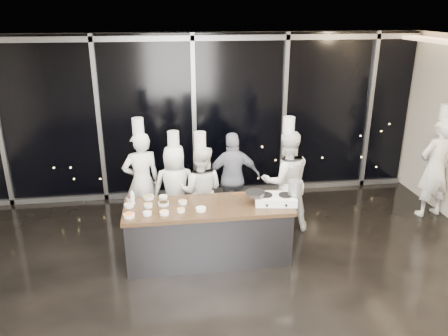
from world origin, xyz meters
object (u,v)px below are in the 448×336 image
Objects in this scene: guest at (233,178)px; chef_right at (286,181)px; demo_counter at (208,232)px; chef_left at (175,187)px; chef_center at (201,190)px; stove at (275,199)px; chef_far_left at (142,180)px; stock_pot at (295,187)px; frying_pan at (255,193)px; chef_side at (435,167)px.

chef_right reaches higher than guest.
chef_left is at bearing 113.26° from demo_counter.
chef_center is 1.44m from chef_right.
stove is at bearing 143.78° from chef_left.
chef_far_left is (-1.00, 1.16, 0.43)m from demo_counter.
stock_pot is 0.11× the size of chef_right.
stock_pot is 0.94m from chef_right.
demo_counter is 1.50× the size of guest.
demo_counter is 1.25× the size of chef_far_left.
chef_right reaches higher than demo_counter.
demo_counter is at bearing -173.37° from frying_pan.
frying_pan is 2.52× the size of stock_pot.
frying_pan is 0.30× the size of chef_center.
chef_right is at bearing 173.92° from chef_left.
guest is (0.57, 1.21, 0.37)m from demo_counter.
frying_pan reaches higher than stove.
guest is (1.01, 0.17, 0.05)m from chef_left.
frying_pan is 0.60m from stock_pot.
chef_left is 1.03m from guest.
chef_far_left reaches higher than chef_center.
chef_far_left is at bearing -4.29° from chef_center.
chef_center is (0.97, -0.33, -0.10)m from chef_far_left.
chef_right reaches higher than stock_pot.
chef_far_left reaches higher than stove.
stove is 1.37m from chef_center.
chef_far_left is 2.43m from chef_right.
stove is at bearing 5.90° from chef_side.
guest is 3.64m from chef_side.
stock_pot is at bearing 136.11° from chef_far_left.
guest is at bearing -169.55° from chef_left.
chef_far_left is (-1.70, 1.19, -0.18)m from frying_pan.
stove is 0.96m from chef_right.
chef_center is 0.71m from guest.
chef_right is at bearing 82.46° from stock_pot.
chef_left is at bearing 8.00° from guest.
chef_left is 4.65m from chef_side.
stock_pot is at bearing 3.18° from frying_pan.
stove is 0.33× the size of chef_right.
chef_right is at bearing -8.70° from chef_side.
frying_pan is at bearing 144.48° from chef_center.
demo_counter is 1.46m from stock_pot.
guest is at bearing -133.54° from chef_center.
chef_right reaches higher than stove.
chef_center is at bearing 92.02° from demo_counter.
chef_left is at bearing 151.91° from chef_far_left.
guest is at bearing 64.81° from demo_counter.
chef_side is (4.23, 0.12, 0.15)m from chef_center.
chef_side is at bearing 24.17° from frying_pan.
chef_left reaches higher than demo_counter.
chef_right is at bearing 156.33° from chef_far_left.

